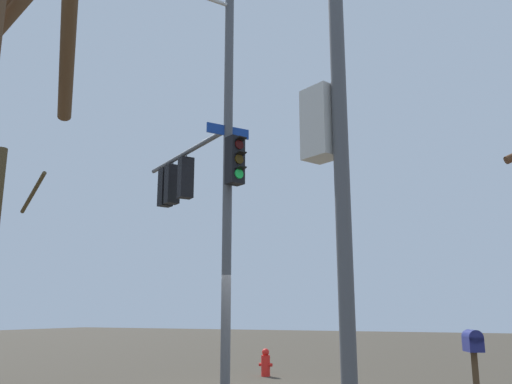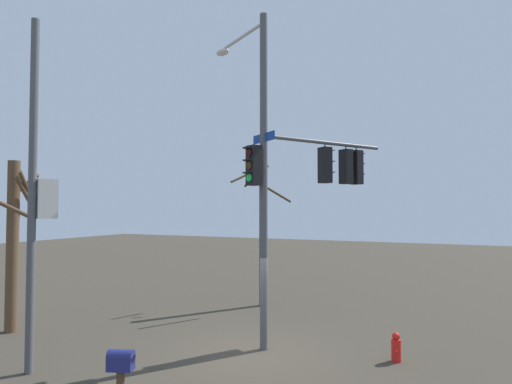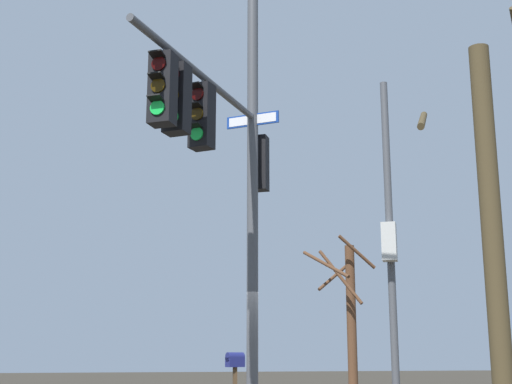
{
  "view_description": "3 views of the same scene",
  "coord_description": "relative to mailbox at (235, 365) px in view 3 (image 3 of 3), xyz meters",
  "views": [
    {
      "loc": [
        5.07,
        -10.41,
        1.69
      ],
      "look_at": [
        0.01,
        0.69,
        4.44
      ],
      "focal_mm": 37.57,
      "sensor_mm": 36.0,
      "label": 1
    },
    {
      "loc": [
        10.4,
        4.9,
        3.88
      ],
      "look_at": [
        -0.86,
        -0.26,
        4.34
      ],
      "focal_mm": 29.97,
      "sensor_mm": 36.0,
      "label": 2
    },
    {
      "loc": [
        -13.44,
        2.73,
        1.41
      ],
      "look_at": [
        -0.96,
        0.19,
        4.29
      ],
      "focal_mm": 49.83,
      "sensor_mm": 36.0,
      "label": 3
    }
  ],
  "objects": [
    {
      "name": "main_signal_pole_assembly",
      "position": [
        -6.03,
        1.07,
        4.16
      ],
      "size": [
        4.49,
        4.95,
        9.36
      ],
      "rotation": [
        0.0,
        0.0,
        2.57
      ],
      "color": "#4C4F54",
      "rests_on": "ground"
    },
    {
      "name": "secondary_pole_assembly",
      "position": [
        -1.22,
        -3.74,
        3.07
      ],
      "size": [
        0.66,
        0.52,
        8.45
      ],
      "rotation": [
        0.0,
        0.0,
        2.68
      ],
      "color": "#4C4F54",
      "rests_on": "ground"
    },
    {
      "name": "mailbox",
      "position": [
        0.0,
        0.0,
        0.0
      ],
      "size": [
        0.37,
        0.5,
        1.41
      ],
      "rotation": [
        0.0,
        0.0,
        0.34
      ],
      "color": "#4C3823",
      "rests_on": "ground"
    },
    {
      "name": "bare_tree_behind_pole",
      "position": [
        -9.83,
        -1.63,
        1.84
      ],
      "size": [
        2.36,
        2.38,
        5.75
      ],
      "color": "#4A3D25",
      "rests_on": "ground"
    },
    {
      "name": "bare_tree_across_street",
      "position": [
        1.94,
        -3.7,
        1.4
      ],
      "size": [
        2.22,
        1.92,
        4.73
      ],
      "color": "brown",
      "rests_on": "ground"
    }
  ]
}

